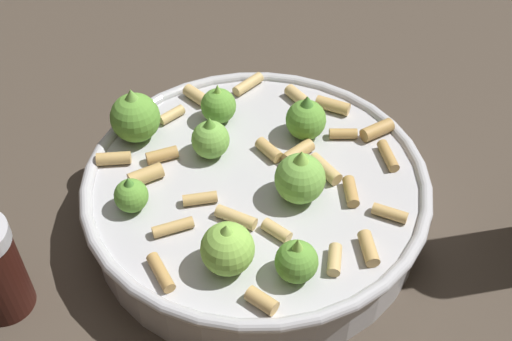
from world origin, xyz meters
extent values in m
plane|color=#42382D|center=(0.00, 0.00, 0.00)|extent=(2.40, 2.40, 0.00)
cylinder|color=#B7B7BC|center=(0.00, 0.00, 0.02)|extent=(0.28, 0.28, 0.05)
torus|color=#B7B7BC|center=(0.00, 0.00, 0.05)|extent=(0.29, 0.29, 0.01)
sphere|color=#609E38|center=(0.07, -0.04, 0.06)|extent=(0.03, 0.03, 0.03)
cone|color=#8CC64C|center=(0.07, -0.04, 0.08)|extent=(0.01, 0.01, 0.01)
sphere|color=#609E38|center=(0.11, 0.02, 0.07)|extent=(0.04, 0.04, 0.04)
cone|color=#75B247|center=(0.11, 0.02, 0.09)|extent=(0.02, 0.02, 0.02)
sphere|color=#8CC64C|center=(-0.04, 0.08, 0.07)|extent=(0.04, 0.04, 0.04)
cone|color=#8CC64C|center=(-0.04, 0.08, 0.09)|extent=(0.02, 0.02, 0.01)
sphere|color=#609E38|center=(0.06, 0.08, 0.06)|extent=(0.03, 0.03, 0.03)
cone|color=#4C8933|center=(0.06, 0.08, 0.08)|extent=(0.01, 0.01, 0.01)
sphere|color=#609E38|center=(0.00, -0.07, 0.07)|extent=(0.04, 0.04, 0.04)
cone|color=#4C8933|center=(0.00, -0.07, 0.08)|extent=(0.02, 0.02, 0.02)
sphere|color=#75B247|center=(-0.04, -0.01, 0.07)|extent=(0.04, 0.04, 0.04)
cone|color=#8CC64C|center=(-0.04, -0.01, 0.09)|extent=(0.02, 0.02, 0.02)
sphere|color=#609E38|center=(-0.08, 0.06, 0.06)|extent=(0.03, 0.03, 0.03)
cone|color=#8CC64C|center=(-0.08, 0.06, 0.08)|extent=(0.01, 0.01, 0.02)
sphere|color=#75B247|center=(0.05, 0.00, 0.07)|extent=(0.03, 0.03, 0.03)
cone|color=#609E38|center=(0.05, 0.00, 0.08)|extent=(0.02, 0.02, 0.01)
cylinder|color=tan|center=(-0.03, -0.09, 0.05)|extent=(0.02, 0.02, 0.01)
cylinder|color=tan|center=(-0.05, 0.04, 0.05)|extent=(0.02, 0.01, 0.01)
cylinder|color=tan|center=(0.00, -0.11, 0.05)|extent=(0.03, 0.02, 0.01)
cylinder|color=tan|center=(0.02, 0.05, 0.05)|extent=(0.02, 0.03, 0.01)
cylinder|color=tan|center=(0.03, -0.10, 0.05)|extent=(0.03, 0.02, 0.01)
cylinder|color=tan|center=(-0.07, -0.09, 0.05)|extent=(0.03, 0.03, 0.01)
cylinder|color=tan|center=(-0.02, 0.05, 0.05)|extent=(0.03, 0.02, 0.01)
cylinder|color=tan|center=(-0.04, -0.04, 0.05)|extent=(0.03, 0.02, 0.01)
cylinder|color=tan|center=(-0.11, 0.01, 0.05)|extent=(0.03, 0.03, 0.01)
cylinder|color=tan|center=(0.07, 0.06, 0.06)|extent=(0.02, 0.03, 0.01)
cylinder|color=tan|center=(0.08, -0.09, 0.05)|extent=(0.01, 0.03, 0.01)
cylinder|color=tan|center=(-0.07, -0.03, 0.05)|extent=(0.03, 0.03, 0.01)
cylinder|color=tan|center=(-0.01, 0.12, 0.05)|extent=(0.03, 0.02, 0.01)
cylinder|color=tan|center=(0.08, 0.03, 0.05)|extent=(0.02, 0.03, 0.01)
cylinder|color=tan|center=(-0.10, 0.03, 0.05)|extent=(0.02, 0.03, 0.01)
cylinder|color=tan|center=(-0.08, 0.09, 0.05)|extent=(0.02, 0.01, 0.01)
cylinder|color=tan|center=(0.11, -0.01, 0.05)|extent=(0.01, 0.03, 0.01)
cylinder|color=tan|center=(0.11, -0.05, 0.05)|extent=(0.03, 0.01, 0.01)
cylinder|color=tan|center=(0.01, 0.08, 0.05)|extent=(0.02, 0.03, 0.01)
cylinder|color=tan|center=(-0.11, -0.03, 0.05)|extent=(0.03, 0.02, 0.01)
cylinder|color=tan|center=(0.01, -0.03, 0.05)|extent=(0.03, 0.02, 0.01)
cylinder|color=tan|center=(-0.01, -0.04, 0.05)|extent=(0.02, 0.03, 0.01)
cylinder|color=tan|center=(-0.05, -0.11, 0.05)|extent=(0.02, 0.03, 0.01)
cylinder|color=tan|center=(0.11, 0.06, 0.05)|extent=(0.03, 0.03, 0.01)
camera|label=1|loc=(-0.23, 0.29, 0.43)|focal=44.94mm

